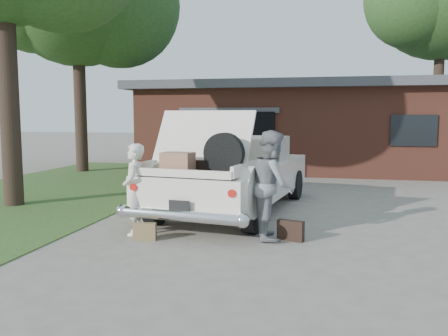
# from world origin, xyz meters

# --- Properties ---
(ground) EXTENTS (90.00, 90.00, 0.00)m
(ground) POSITION_xyz_m (0.00, 0.00, 0.00)
(ground) COLOR gray
(ground) RESTS_ON ground
(grass_strip) EXTENTS (6.00, 16.00, 0.02)m
(grass_strip) POSITION_xyz_m (-5.50, 3.00, 0.01)
(grass_strip) COLOR #2D4C1E
(grass_strip) RESTS_ON ground
(house) EXTENTS (12.80, 7.80, 3.30)m
(house) POSITION_xyz_m (0.98, 11.47, 1.67)
(house) COLOR brown
(house) RESTS_ON ground
(sedan) EXTENTS (2.88, 5.84, 2.17)m
(sedan) POSITION_xyz_m (-0.10, 2.05, 0.82)
(sedan) COLOR white
(sedan) RESTS_ON ground
(woman_left) EXTENTS (0.52, 0.66, 1.60)m
(woman_left) POSITION_xyz_m (-1.39, -0.37, 0.80)
(woman_left) COLOR silver
(woman_left) RESTS_ON ground
(woman_right) EXTENTS (0.87, 1.02, 1.84)m
(woman_right) POSITION_xyz_m (0.99, -0.10, 0.92)
(woman_right) COLOR gray
(woman_right) RESTS_ON ground
(suitcase_left) EXTENTS (0.40, 0.18, 0.29)m
(suitcase_left) POSITION_xyz_m (-1.06, -0.73, 0.15)
(suitcase_left) COLOR olive
(suitcase_left) RESTS_ON ground
(suitcase_right) EXTENTS (0.46, 0.25, 0.34)m
(suitcase_right) POSITION_xyz_m (1.32, -0.21, 0.17)
(suitcase_right) COLOR black
(suitcase_right) RESTS_ON ground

